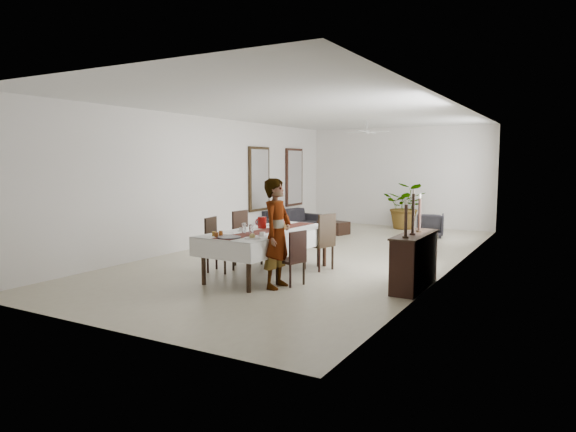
{
  "coord_description": "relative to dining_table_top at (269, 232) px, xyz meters",
  "views": [
    {
      "loc": [
        5.07,
        -10.31,
        2.08
      ],
      "look_at": [
        0.23,
        -1.74,
        1.05
      ],
      "focal_mm": 32.0,
      "sensor_mm": 36.0,
      "label": 1
    }
  ],
  "objects": [
    {
      "name": "floor",
      "position": [
        -0.15,
        2.32,
        -0.79
      ],
      "size": [
        6.0,
        12.0,
        0.0
      ],
      "primitive_type": "cube",
      "color": "#C0B899",
      "rests_on": "ground"
    },
    {
      "name": "ceiling",
      "position": [
        -0.15,
        2.32,
        2.41
      ],
      "size": [
        6.0,
        12.0,
        0.02
      ],
      "primitive_type": "cube",
      "color": "white",
      "rests_on": "wall_back"
    },
    {
      "name": "wall_back",
      "position": [
        -0.15,
        8.32,
        0.81
      ],
      "size": [
        6.0,
        0.02,
        3.2
      ],
      "primitive_type": "cube",
      "color": "white",
      "rests_on": "floor"
    },
    {
      "name": "wall_front",
      "position": [
        -0.15,
        -3.68,
        0.81
      ],
      "size": [
        6.0,
        0.02,
        3.2
      ],
      "primitive_type": "cube",
      "color": "white",
      "rests_on": "floor"
    },
    {
      "name": "wall_left",
      "position": [
        -3.15,
        2.32,
        0.81
      ],
      "size": [
        0.02,
        12.0,
        3.2
      ],
      "primitive_type": "cube",
      "color": "white",
      "rests_on": "floor"
    },
    {
      "name": "wall_right",
      "position": [
        2.85,
        2.32,
        0.81
      ],
      "size": [
        0.02,
        12.0,
        3.2
      ],
      "primitive_type": "cube",
      "color": "white",
      "rests_on": "floor"
    },
    {
      "name": "dining_table_top",
      "position": [
        0.0,
        0.0,
        0.0
      ],
      "size": [
        1.26,
        2.69,
        0.05
      ],
      "primitive_type": "cube",
      "rotation": [
        0.0,
        0.0,
        -0.06
      ],
      "color": "black",
      "rests_on": "table_leg_fl"
    },
    {
      "name": "table_leg_fl",
      "position": [
        -0.56,
        -1.22,
        -0.41
      ],
      "size": [
        0.08,
        0.08,
        0.77
      ],
      "primitive_type": "cylinder",
      "rotation": [
        0.0,
        0.0,
        -0.06
      ],
      "color": "black",
      "rests_on": "floor"
    },
    {
      "name": "table_leg_fr",
      "position": [
        0.4,
        -1.28,
        -0.41
      ],
      "size": [
        0.08,
        0.08,
        0.77
      ],
      "primitive_type": "cylinder",
      "rotation": [
        0.0,
        0.0,
        -0.06
      ],
      "color": "black",
      "rests_on": "floor"
    },
    {
      "name": "table_leg_bl",
      "position": [
        -0.4,
        1.28,
        -0.41
      ],
      "size": [
        0.08,
        0.08,
        0.77
      ],
      "primitive_type": "cylinder",
      "rotation": [
        0.0,
        0.0,
        -0.06
      ],
      "color": "black",
      "rests_on": "floor"
    },
    {
      "name": "table_leg_br",
      "position": [
        0.56,
        1.22,
        -0.41
      ],
      "size": [
        0.08,
        0.08,
        0.77
      ],
      "primitive_type": "cylinder",
      "rotation": [
        0.0,
        0.0,
        -0.06
      ],
      "color": "black",
      "rests_on": "floor"
    },
    {
      "name": "tablecloth_top",
      "position": [
        0.0,
        0.0,
        0.03
      ],
      "size": [
        1.47,
        2.9,
        0.01
      ],
      "primitive_type": "cube",
      "rotation": [
        0.0,
        0.0,
        -0.06
      ],
      "color": "silver",
      "rests_on": "dining_table_top"
    },
    {
      "name": "tablecloth_drape_left",
      "position": [
        -0.64,
        0.04,
        -0.13
      ],
      "size": [
        0.19,
        2.82,
        0.33
      ],
      "primitive_type": "cube",
      "rotation": [
        0.0,
        0.0,
        -0.06
      ],
      "color": "silver",
      "rests_on": "dining_table_top"
    },
    {
      "name": "tablecloth_drape_right",
      "position": [
        0.64,
        -0.04,
        -0.13
      ],
      "size": [
        0.19,
        2.82,
        0.33
      ],
      "primitive_type": "cube",
      "rotation": [
        0.0,
        0.0,
        -0.06
      ],
      "color": "white",
      "rests_on": "dining_table_top"
    },
    {
      "name": "tablecloth_drape_near",
      "position": [
        -0.09,
        -1.41,
        -0.13
      ],
      "size": [
        1.29,
        0.09,
        0.33
      ],
      "primitive_type": "cube",
      "rotation": [
        0.0,
        0.0,
        -0.06
      ],
      "color": "white",
      "rests_on": "dining_table_top"
    },
    {
      "name": "tablecloth_drape_far",
      "position": [
        0.09,
        1.41,
        -0.13
      ],
      "size": [
        1.29,
        0.09,
        0.33
      ],
      "primitive_type": "cube",
      "rotation": [
        0.0,
        0.0,
        -0.06
      ],
      "color": "white",
      "rests_on": "dining_table_top"
    },
    {
      "name": "table_runner",
      "position": [
        -0.0,
        0.0,
        0.04
      ],
      "size": [
        0.55,
        2.76,
        0.0
      ],
      "primitive_type": "cube",
      "rotation": [
        0.0,
        0.0,
        -0.06
      ],
      "color": "maroon",
      "rests_on": "tablecloth_top"
    },
    {
      "name": "red_pitcher",
      "position": [
        -0.26,
        0.18,
        0.15
      ],
      "size": [
        0.17,
        0.17,
        0.22
      ],
      "primitive_type": "cylinder",
      "rotation": [
        0.0,
        0.0,
        -0.06
      ],
      "color": "maroon",
      "rests_on": "tablecloth_top"
    },
    {
      "name": "pitcher_handle",
      "position": [
        -0.36,
        0.19,
        0.15
      ],
      "size": [
        0.13,
        0.03,
        0.13
      ],
      "primitive_type": "torus",
      "rotation": [
        1.57,
        0.0,
        -0.06
      ],
      "color": "maroon",
      "rests_on": "red_pitcher"
    },
    {
      "name": "wine_glass_near",
      "position": [
        0.09,
        -0.72,
        0.13
      ],
      "size": [
        0.08,
        0.08,
        0.19
      ],
      "primitive_type": "cylinder",
      "color": "white",
      "rests_on": "tablecloth_top"
    },
    {
      "name": "wine_glass_mid",
      "position": [
        -0.15,
        -0.59,
        0.13
      ],
      "size": [
        0.08,
        0.08,
        0.19
      ],
      "primitive_type": "cylinder",
      "color": "white",
      "rests_on": "tablecloth_top"
    },
    {
      "name": "wine_glass_far",
      "position": [
        0.06,
        0.05,
        0.13
      ],
      "size": [
        0.08,
        0.08,
        0.19
      ],
      "primitive_type": "cylinder",
      "color": "silver",
      "rests_on": "tablecloth_top"
    },
    {
      "name": "teacup_right",
      "position": [
        0.29,
        -0.68,
        0.07
      ],
      "size": [
        0.1,
        0.1,
        0.07
      ],
      "primitive_type": "cylinder",
      "color": "white",
      "rests_on": "saucer_right"
    },
    {
      "name": "saucer_right",
      "position": [
        0.29,
        -0.68,
        0.05
      ],
      "size": [
        0.16,
        0.16,
        0.01
      ],
      "primitive_type": "cylinder",
      "color": "silver",
      "rests_on": "tablecloth_top"
    },
    {
      "name": "teacup_left",
      "position": [
        -0.35,
        -0.36,
        0.07
      ],
      "size": [
        0.1,
        0.1,
        0.07
      ],
      "primitive_type": "cylinder",
      "color": "silver",
      "rests_on": "saucer_left"
    },
    {
      "name": "saucer_left",
      "position": [
        -0.35,
        -0.36,
        0.05
      ],
      "size": [
        0.16,
        0.16,
        0.01
      ],
      "primitive_type": "cylinder",
      "color": "white",
      "rests_on": "tablecloth_top"
    },
    {
      "name": "plate_near_right",
      "position": [
        0.3,
        -1.01,
        0.05
      ],
      "size": [
        0.26,
        0.26,
        0.02
      ],
      "primitive_type": "cylinder",
      "color": "white",
      "rests_on": "tablecloth_top"
    },
    {
      "name": "bread_near_right",
      "position": [
        0.3,
        -1.01,
        0.08
      ],
      "size": [
        0.1,
        0.1,
        0.1
      ],
      "primitive_type": "sphere",
      "color": "#D5B868",
      "rests_on": "plate_near_right"
    },
    {
      "name": "plate_near_left",
      "position": [
        -0.38,
        -0.8,
        0.05
      ],
      "size": [
        0.26,
        0.26,
        0.02
      ],
      "primitive_type": "cylinder",
      "color": "white",
      "rests_on": "tablecloth_top"
    },
    {
      "name": "plate_far_left",
      "position": [
        -0.31,
        0.62,
        0.05
      ],
      "size": [
        0.26,
        0.26,
        0.02
      ],
      "primitive_type": "cylinder",
      "color": "white",
      "rests_on": "tablecloth_top"
    },
    {
      "name": "serving_tray",
      "position": [
        -0.07,
        -1.15,
        0.05
      ],
      "size": [
        0.39,
        0.39,
        0.02
      ],
      "primitive_type": "cylinder",
      "color": "#414045",
      "rests_on": "tablecloth_top"
    },
    {
      "name": "jam_jar_a",
      "position": [
        -0.31,
        -1.17,
        0.08
      ],
      "size": [
        0.07,
        0.07,
        0.08
      ],
      "primitive_type": "cylinder",
      "color": "brown",
      "rests_on": "tablecloth_top"
    },
    {
      "name": "jam_jar_b",
      "position": [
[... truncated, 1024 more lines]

